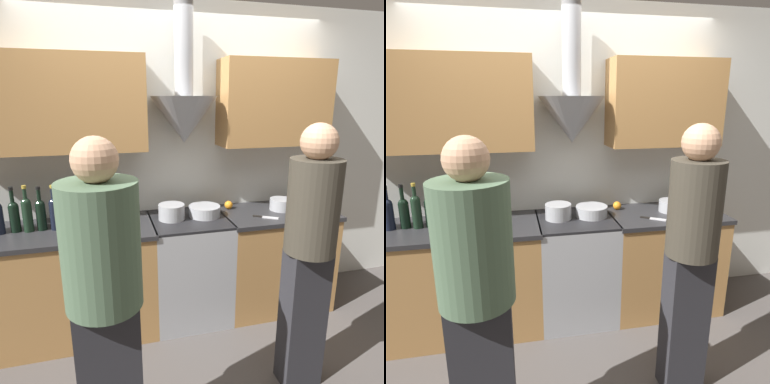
% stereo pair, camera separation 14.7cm
% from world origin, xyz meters
% --- Properties ---
extents(ground_plane, '(12.00, 12.00, 0.00)m').
position_xyz_m(ground_plane, '(0.00, 0.00, 0.00)').
color(ground_plane, '#4C4744').
extents(wall_back, '(8.40, 0.53, 2.60)m').
position_xyz_m(wall_back, '(-0.07, 0.59, 1.46)').
color(wall_back, silver).
rests_on(wall_back, ground_plane).
extents(counter_left, '(1.39, 0.62, 0.89)m').
position_xyz_m(counter_left, '(-1.00, 0.32, 0.45)').
color(counter_left, '#B27F47').
rests_on(counter_left, ground_plane).
extents(counter_right, '(0.97, 0.62, 0.89)m').
position_xyz_m(counter_right, '(0.78, 0.32, 0.45)').
color(counter_right, '#B27F47').
rests_on(counter_right, ground_plane).
extents(stove_range, '(0.62, 0.60, 0.89)m').
position_xyz_m(stove_range, '(0.00, 0.32, 0.45)').
color(stove_range, '#A8AAAF').
rests_on(stove_range, ground_plane).
extents(wine_bottle_3, '(0.07, 0.07, 0.34)m').
position_xyz_m(wine_bottle_3, '(-1.30, 0.36, 1.02)').
color(wine_bottle_3, black).
rests_on(wine_bottle_3, counter_left).
extents(wine_bottle_4, '(0.07, 0.07, 0.35)m').
position_xyz_m(wine_bottle_4, '(-1.21, 0.35, 1.03)').
color(wine_bottle_4, black).
rests_on(wine_bottle_4, counter_left).
extents(wine_bottle_5, '(0.07, 0.07, 0.33)m').
position_xyz_m(wine_bottle_5, '(-1.12, 0.36, 1.02)').
color(wine_bottle_5, black).
rests_on(wine_bottle_5, counter_left).
extents(wine_bottle_6, '(0.07, 0.07, 0.34)m').
position_xyz_m(wine_bottle_6, '(-1.02, 0.34, 1.03)').
color(wine_bottle_6, black).
rests_on(wine_bottle_6, counter_left).
extents(wine_bottle_7, '(0.08, 0.08, 0.32)m').
position_xyz_m(wine_bottle_7, '(-0.94, 0.36, 1.02)').
color(wine_bottle_7, black).
rests_on(wine_bottle_7, counter_left).
extents(stock_pot, '(0.21, 0.21, 0.12)m').
position_xyz_m(stock_pot, '(-0.14, 0.34, 0.95)').
color(stock_pot, '#A8AAAF').
rests_on(stock_pot, stove_range).
extents(mixing_bowl, '(0.26, 0.26, 0.09)m').
position_xyz_m(mixing_bowl, '(0.14, 0.35, 0.94)').
color(mixing_bowl, '#A8AAAF').
rests_on(mixing_bowl, stove_range).
extents(orange_fruit, '(0.07, 0.07, 0.07)m').
position_xyz_m(orange_fruit, '(0.40, 0.48, 0.93)').
color(orange_fruit, orange).
rests_on(orange_fruit, counter_right).
extents(saucepan, '(0.20, 0.20, 0.10)m').
position_xyz_m(saucepan, '(0.84, 0.34, 0.94)').
color(saucepan, '#A8AAAF').
rests_on(saucepan, counter_right).
extents(chefs_knife, '(0.19, 0.14, 0.01)m').
position_xyz_m(chefs_knife, '(0.62, 0.18, 0.89)').
color(chefs_knife, silver).
rests_on(chefs_knife, counter_right).
extents(person_foreground_left, '(0.35, 0.35, 1.70)m').
position_xyz_m(person_foreground_left, '(-0.68, -0.82, 0.94)').
color(person_foreground_left, '#28282D').
rests_on(person_foreground_left, ground_plane).
extents(person_foreground_right, '(0.31, 0.31, 1.71)m').
position_xyz_m(person_foreground_right, '(0.53, -0.58, 0.96)').
color(person_foreground_right, '#28282D').
rests_on(person_foreground_right, ground_plane).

